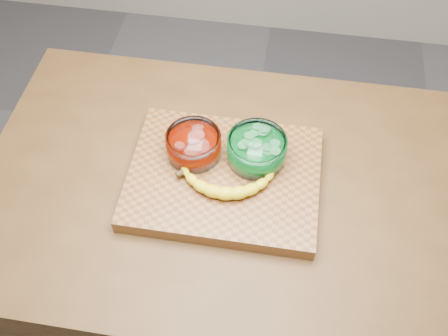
# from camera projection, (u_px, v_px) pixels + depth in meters

# --- Properties ---
(ground) EXTENTS (3.50, 3.50, 0.00)m
(ground) POSITION_uv_depth(u_px,v_px,m) (224.00, 313.00, 1.94)
(ground) COLOR #505054
(ground) RESTS_ON ground
(counter) EXTENTS (1.20, 0.80, 0.90)m
(counter) POSITION_uv_depth(u_px,v_px,m) (224.00, 263.00, 1.57)
(counter) COLOR #482E15
(counter) RESTS_ON ground
(cutting_board) EXTENTS (0.45, 0.35, 0.04)m
(cutting_board) POSITION_uv_depth(u_px,v_px,m) (224.00, 178.00, 1.19)
(cutting_board) COLOR brown
(cutting_board) RESTS_ON counter
(bowl_red) EXTENTS (0.13, 0.13, 0.06)m
(bowl_red) POSITION_uv_depth(u_px,v_px,m) (194.00, 145.00, 1.19)
(bowl_red) COLOR white
(bowl_red) RESTS_ON cutting_board
(bowl_green) EXTENTS (0.14, 0.14, 0.07)m
(bowl_green) POSITION_uv_depth(u_px,v_px,m) (257.00, 149.00, 1.18)
(bowl_green) COLOR white
(bowl_green) RESTS_ON cutting_board
(banana) EXTENTS (0.25, 0.12, 0.04)m
(banana) POSITION_uv_depth(u_px,v_px,m) (226.00, 182.00, 1.14)
(banana) COLOR gold
(banana) RESTS_ON cutting_board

